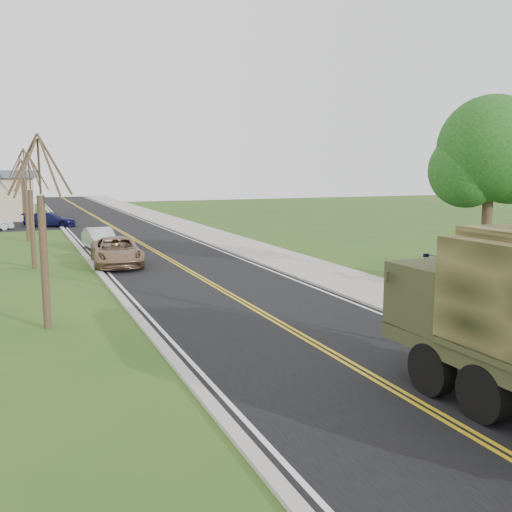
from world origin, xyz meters
TOP-DOWN VIEW (x-y plane):
  - ground at (0.00, 0.00)m, footprint 160.00×160.00m
  - road at (0.00, 40.00)m, footprint 8.00×120.00m
  - curb_right at (4.15, 40.00)m, footprint 0.30×120.00m
  - sidewalk_right at (5.90, 40.00)m, footprint 3.20×120.00m
  - curb_left at (-4.15, 40.00)m, footprint 0.30×120.00m
  - leafy_tree at (11.00, 10.01)m, footprint 4.83×4.50m
  - bare_tree_a at (-7.00, 10.00)m, footprint 1.93×2.26m
  - bare_tree_b at (-7.00, 22.00)m, footprint 1.83×2.14m
  - bare_tree_c at (-7.00, 34.00)m, footprint 2.04×2.39m
  - bare_tree_d at (-7.00, 46.00)m, footprint 1.88×2.20m
  - suv_champagne at (-3.00, 21.18)m, footprint 2.81×5.44m
  - sedan_silver at (-3.00, 27.24)m, footprint 1.85×4.33m
  - pickup_navy at (10.71, 9.69)m, footprint 5.18×2.16m
  - lot_car_navy at (-5.00, 43.82)m, footprint 4.75×3.27m

SIDE VIEW (x-z plane):
  - ground at x=0.00m, z-range 0.00..0.00m
  - road at x=0.00m, z-range 0.00..0.01m
  - sidewalk_right at x=5.90m, z-range 0.00..0.10m
  - curb_left at x=-4.15m, z-range 0.00..0.10m
  - curb_right at x=4.15m, z-range 0.00..0.12m
  - lot_car_navy at x=-5.00m, z-range 0.00..1.28m
  - sedan_silver at x=-3.00m, z-range 0.00..1.39m
  - suv_champagne at x=-3.00m, z-range 0.00..1.47m
  - pickup_navy at x=10.71m, z-range 0.00..1.50m
  - bare_tree_b at x=-7.00m, z-range -0.39..5.34m
  - bare_tree_d at x=-7.00m, z-range -0.40..5.50m
  - bare_tree_a at x=-7.00m, z-range -0.41..5.66m
  - bare_tree_c at x=-7.00m, z-range -0.44..5.99m
  - leafy_tree at x=11.00m, z-range 1.44..9.54m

